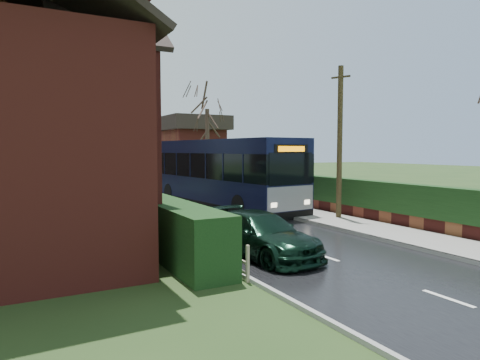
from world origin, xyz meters
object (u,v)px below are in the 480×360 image
car_green (259,234)px  telegraph_pole (340,143)px  bus_stop_sign (271,175)px  car_silver (144,204)px  bus (220,173)px

car_green → telegraph_pole: bearing=23.7°
bus_stop_sign → telegraph_pole: size_ratio=0.43×
car_silver → car_green: car_silver is taller
bus → telegraph_pole: (2.60, -6.82, 1.62)m
car_silver → bus_stop_sign: (6.00, -1.22, 1.24)m
car_green → telegraph_pole: size_ratio=0.66×
car_silver → bus_stop_sign: 6.25m
bus_stop_sign → telegraph_pole: 3.80m
car_silver → car_green: size_ratio=0.89×
car_silver → telegraph_pole: size_ratio=0.59×
car_silver → bus_stop_sign: bus_stop_sign is taller
car_green → telegraph_pole: (6.40, 3.85, 2.79)m
bus → bus_stop_sign: (1.00, -3.73, 0.10)m
car_silver → bus_stop_sign: size_ratio=1.37×
car_green → bus_stop_sign: 8.54m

